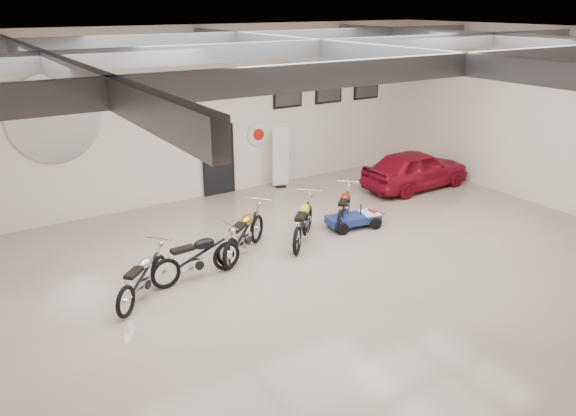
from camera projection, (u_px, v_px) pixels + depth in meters
floor at (317, 270)px, 12.40m from camera, size 16.00×12.00×0.01m
ceiling at (322, 34)px, 10.67m from camera, size 16.00×12.00×0.01m
back_wall at (200, 115)px, 16.29m from camera, size 16.00×0.02×5.00m
right_wall at (554, 120)px, 15.55m from camera, size 0.02×12.00×5.00m
ceiling_beams at (321, 48)px, 10.76m from camera, size 15.80×11.80×0.32m
door at (218, 161)px, 17.00m from camera, size 0.92×0.08×2.10m
logo_plaque at (54, 119)px, 14.14m from camera, size 2.30×0.06×1.16m
poster_left at (288, 86)px, 17.56m from camera, size 1.05×0.08×1.35m
poster_mid at (329, 82)px, 18.36m from camera, size 1.05×0.08×1.35m
poster_right at (367, 79)px, 19.17m from camera, size 1.05×0.08×1.35m
oil_sign at (258, 134)px, 17.48m from camera, size 0.72×0.10×0.72m
banner_stand at (280, 158)px, 17.65m from camera, size 0.56×0.32×1.94m
motorcycle_silver at (142, 276)px, 11.04m from camera, size 1.83×1.78×1.01m
motorcycle_black at (197, 256)px, 11.86m from camera, size 2.09×0.78×1.07m
motorcycle_gold at (244, 232)px, 13.00m from camera, size 2.12×1.88×1.13m
motorcycle_yellow at (303, 221)px, 13.68m from camera, size 1.96×1.99×1.11m
motorcycle_red at (344, 207)px, 14.84m from camera, size 1.76×1.73×0.98m
go_kart at (358, 215)px, 14.72m from camera, size 1.83×1.05×0.63m
vintage_car at (416, 169)px, 17.68m from camera, size 1.54×3.70×1.25m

